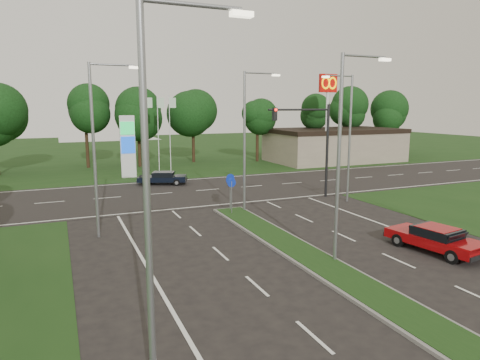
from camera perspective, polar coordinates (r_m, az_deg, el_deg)
name	(u,v)px	position (r m, az deg, el deg)	size (l,w,h in m)	color
ground	(428,329)	(15.19, 23.76, -17.77)	(160.00, 160.00, 0.00)	black
verge_far	(133,153)	(65.15, -14.02, 3.45)	(160.00, 50.00, 0.02)	#173411
cross_road	(196,191)	(35.19, -5.86, -1.46)	(160.00, 12.00, 0.02)	black
median_kerb	(348,280)	(17.83, 14.18, -12.81)	(2.00, 26.00, 0.12)	slate
commercial_building	(334,145)	(55.52, 12.45, 4.55)	(16.00, 9.00, 4.00)	gray
streetlight_median_near	(343,148)	(18.78, 13.57, 4.18)	(2.53, 0.22, 9.00)	gray
streetlight_median_far	(247,134)	(27.43, 0.98, 6.13)	(2.53, 0.22, 9.00)	gray
streetlight_left_near	(156,188)	(9.35, -11.14, -1.11)	(2.53, 0.22, 9.00)	gray
streetlight_left_far	(98,141)	(23.13, -18.47, 4.95)	(2.53, 0.22, 9.00)	gray
streetlight_right_far	(348,131)	(31.42, 14.16, 6.29)	(2.53, 0.22, 9.00)	gray
traffic_signal	(313,136)	(32.16, 9.67, 5.76)	(5.10, 0.42, 7.00)	black
median_signs	(231,186)	(27.82, -1.25, -0.81)	(1.16, 1.76, 2.38)	gray
gas_pylon	(130,145)	(42.67, -14.46, 4.58)	(5.80, 1.26, 8.00)	silver
mcdonalds_sign	(328,96)	(49.73, 11.62, 10.90)	(2.20, 0.47, 10.40)	silver
treeline_far	(154,107)	(49.99, -11.41, 9.58)	(6.00, 6.00, 9.90)	black
red_sedan	(435,238)	(22.45, 24.58, -7.08)	(2.48, 4.65, 1.22)	#9B080B
navy_sedan	(163,178)	(38.41, -10.28, 0.31)	(4.50, 3.08, 1.15)	black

